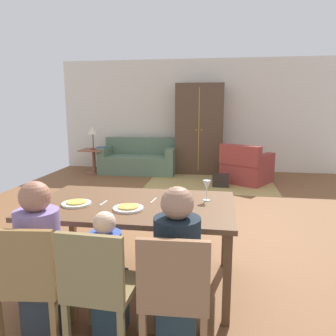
{
  "coord_description": "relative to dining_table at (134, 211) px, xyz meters",
  "views": [
    {
      "loc": [
        0.53,
        -4.03,
        1.6
      ],
      "look_at": [
        -0.08,
        -0.15,
        0.85
      ],
      "focal_mm": 35.14,
      "sensor_mm": 36.0,
      "label": 1
    }
  ],
  "objects": [
    {
      "name": "fork",
      "position": [
        -0.26,
        -0.05,
        0.07
      ],
      "size": [
        0.03,
        0.15,
        0.01
      ],
      "primitive_type": "cube",
      "rotation": [
        0.0,
        0.0,
        -0.07
      ],
      "color": "silver",
      "rests_on": "dining_table"
    },
    {
      "name": "pizza_near_man",
      "position": [
        -0.48,
        -0.12,
        0.09
      ],
      "size": [
        0.17,
        0.17,
        0.01
      ],
      "primitive_type": "cylinder",
      "color": "gold",
      "rests_on": "plate_near_man"
    },
    {
      "name": "couch",
      "position": [
        -1.18,
        4.94,
        -0.39
      ],
      "size": [
        1.78,
        0.86,
        0.82
      ],
      "color": "#5A745B",
      "rests_on": "ground_plane"
    },
    {
      "name": "dining_chair_woman",
      "position": [
        0.48,
        -0.88,
        -0.2
      ],
      "size": [
        0.44,
        0.44,
        0.87
      ],
      "color": "#8E5F3D",
      "rests_on": "ground_plane"
    },
    {
      "name": "area_rug",
      "position": [
        0.56,
        4.08,
        -0.69
      ],
      "size": [
        2.6,
        1.8,
        0.01
      ],
      "primitive_type": "cube",
      "color": "#A98F4F",
      "rests_on": "ground_plane"
    },
    {
      "name": "knife",
      "position": [
        0.16,
        0.1,
        0.07
      ],
      "size": [
        0.03,
        0.17,
        0.01
      ],
      "primitive_type": "cube",
      "rotation": [
        0.0,
        0.0,
        -0.1
      ],
      "color": "silver",
      "rests_on": "dining_table"
    },
    {
      "name": "armoire",
      "position": [
        0.25,
        5.15,
        0.36
      ],
      "size": [
        1.1,
        0.59,
        2.1
      ],
      "color": "#503929",
      "rests_on": "ground_plane"
    },
    {
      "name": "side_table",
      "position": [
        -2.22,
        4.68,
        -0.32
      ],
      "size": [
        0.56,
        0.56,
        0.58
      ],
      "color": "#915440",
      "rests_on": "ground_plane"
    },
    {
      "name": "ground_plane",
      "position": [
        0.19,
        2.12,
        -0.7
      ],
      "size": [
        6.88,
        6.74,
        0.02
      ],
      "primitive_type": "cube",
      "color": "brown"
    },
    {
      "name": "person_child",
      "position": [
        0.0,
        -0.71,
        -0.26
      ],
      "size": [
        0.22,
        0.29,
        0.92
      ],
      "color": "#2A404A",
      "rests_on": "ground_plane"
    },
    {
      "name": "dining_chair_child",
      "position": [
        -0.0,
        -0.88,
        -0.2
      ],
      "size": [
        0.44,
        0.44,
        0.87
      ],
      "color": "olive",
      "rests_on": "ground_plane"
    },
    {
      "name": "armchair",
      "position": [
        1.29,
        4.23,
        -0.37
      ],
      "size": [
        1.17,
        1.18,
        0.82
      ],
      "color": "#953631",
      "rests_on": "ground_plane"
    },
    {
      "name": "table_lamp",
      "position": [
        -2.22,
        4.68,
        0.32
      ],
      "size": [
        0.26,
        0.26,
        0.54
      ],
      "color": "#47452C",
      "rests_on": "side_table"
    },
    {
      "name": "plate_near_child",
      "position": [
        -0.0,
        -0.18,
        0.08
      ],
      "size": [
        0.25,
        0.25,
        0.02
      ],
      "primitive_type": "cylinder",
      "color": "white",
      "rests_on": "dining_table"
    },
    {
      "name": "book_lower",
      "position": [
        -2.07,
        4.62,
        -0.1
      ],
      "size": [
        0.22,
        0.16,
        0.03
      ],
      "primitive_type": "cube",
      "color": "maroon",
      "rests_on": "side_table"
    },
    {
      "name": "handbag",
      "position": [
        0.77,
        3.78,
        -0.56
      ],
      "size": [
        0.32,
        0.16,
        0.26
      ],
      "primitive_type": "cube",
      "color": "black",
      "rests_on": "ground_plane"
    },
    {
      "name": "dining_table",
      "position": [
        0.0,
        0.0,
        0.0
      ],
      "size": [
        1.73,
        1.04,
        0.76
      ],
      "color": "brown",
      "rests_on": "ground_plane"
    },
    {
      "name": "back_wall",
      "position": [
        0.19,
        5.54,
        0.66
      ],
      "size": [
        6.88,
        0.1,
        2.7
      ],
      "primitive_type": "cube",
      "color": "silver",
      "rests_on": "ground_plane"
    },
    {
      "name": "person_woman",
      "position": [
        0.47,
        -0.71,
        -0.18
      ],
      "size": [
        0.3,
        0.41,
        1.11
      ],
      "color": "#2D434C",
      "rests_on": "ground_plane"
    },
    {
      "name": "wine_glass",
      "position": [
        0.62,
        0.18,
        0.2
      ],
      "size": [
        0.07,
        0.07,
        0.19
      ],
      "color": "silver",
      "rests_on": "dining_table"
    },
    {
      "name": "pizza_near_child",
      "position": [
        -0.0,
        -0.18,
        0.09
      ],
      "size": [
        0.17,
        0.17,
        0.01
      ],
      "primitive_type": "cylinder",
      "color": "gold",
      "rests_on": "plate_near_child"
    },
    {
      "name": "dining_chair_man",
      "position": [
        -0.47,
        -0.88,
        -0.2
      ],
      "size": [
        0.47,
        0.47,
        0.87
      ],
      "color": "olive",
      "rests_on": "ground_plane"
    },
    {
      "name": "book_upper",
      "position": [
        -2.01,
        4.71,
        -0.07
      ],
      "size": [
        0.22,
        0.16,
        0.03
      ],
      "primitive_type": "cube",
      "color": "#395486",
      "rests_on": "book_lower"
    },
    {
      "name": "plate_near_man",
      "position": [
        -0.48,
        -0.12,
        0.08
      ],
      "size": [
        0.25,
        0.25,
        0.02
      ],
      "primitive_type": "cylinder",
      "color": "silver",
      "rests_on": "dining_table"
    },
    {
      "name": "person_man",
      "position": [
        -0.48,
        -0.71,
        -0.18
      ],
      "size": [
        0.31,
        0.41,
        1.11
      ],
      "color": "#2F3942",
      "rests_on": "ground_plane"
    }
  ]
}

